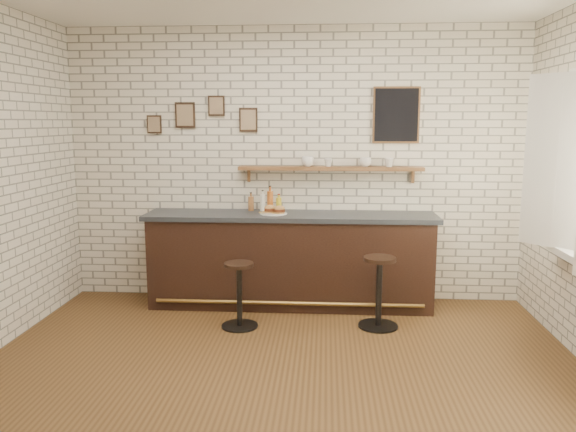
{
  "coord_description": "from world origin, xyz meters",
  "views": [
    {
      "loc": [
        0.35,
        -4.19,
        1.99
      ],
      "look_at": [
        0.01,
        0.9,
        1.12
      ],
      "focal_mm": 35.0,
      "sensor_mm": 36.0,
      "label": 1
    }
  ],
  "objects_px": {
    "sandwich_plate": "(274,214)",
    "condiment_bottle_yellow": "(279,204)",
    "bar_stool_left": "(239,293)",
    "bar_stool_right": "(379,290)",
    "bitters_bottle_white": "(263,202)",
    "shelf_cup_d": "(389,162)",
    "shelf_cup_c": "(366,162)",
    "ciabatta_sandwich": "(275,209)",
    "bitters_bottle_amber": "(270,201)",
    "shelf_cup_b": "(328,163)",
    "bitters_bottle_brown": "(251,203)",
    "bar_counter": "(290,260)",
    "shelf_cup_a": "(308,161)"
  },
  "relations": [
    {
      "from": "bitters_bottle_brown",
      "to": "bitters_bottle_amber",
      "type": "xyz_separation_m",
      "value": [
        0.21,
        0.0,
        0.03
      ]
    },
    {
      "from": "bar_stool_left",
      "to": "bitters_bottle_brown",
      "type": "bearing_deg",
      "value": 89.73
    },
    {
      "from": "bitters_bottle_white",
      "to": "shelf_cup_d",
      "type": "relative_size",
      "value": 2.24
    },
    {
      "from": "bitters_bottle_white",
      "to": "condiment_bottle_yellow",
      "type": "height_order",
      "value": "bitters_bottle_white"
    },
    {
      "from": "bitters_bottle_brown",
      "to": "shelf_cup_b",
      "type": "distance_m",
      "value": 0.96
    },
    {
      "from": "bitters_bottle_white",
      "to": "bar_counter",
      "type": "bearing_deg",
      "value": -28.97
    },
    {
      "from": "condiment_bottle_yellow",
      "to": "shelf_cup_c",
      "type": "bearing_deg",
      "value": 1.6
    },
    {
      "from": "shelf_cup_d",
      "to": "bitters_bottle_amber",
      "type": "bearing_deg",
      "value": -173.54
    },
    {
      "from": "shelf_cup_c",
      "to": "bar_stool_left",
      "type": "bearing_deg",
      "value": 150.76
    },
    {
      "from": "bitters_bottle_brown",
      "to": "shelf_cup_a",
      "type": "relative_size",
      "value": 1.51
    },
    {
      "from": "ciabatta_sandwich",
      "to": "shelf_cup_a",
      "type": "xyz_separation_m",
      "value": [
        0.34,
        0.24,
        0.49
      ]
    },
    {
      "from": "condiment_bottle_yellow",
      "to": "shelf_cup_b",
      "type": "distance_m",
      "value": 0.7
    },
    {
      "from": "bar_counter",
      "to": "bar_stool_right",
      "type": "xyz_separation_m",
      "value": [
        0.9,
        -0.62,
        -0.13
      ]
    },
    {
      "from": "ciabatta_sandwich",
      "to": "shelf_cup_b",
      "type": "height_order",
      "value": "shelf_cup_b"
    },
    {
      "from": "bar_counter",
      "to": "bitters_bottle_amber",
      "type": "height_order",
      "value": "bitters_bottle_amber"
    },
    {
      "from": "ciabatta_sandwich",
      "to": "bitters_bottle_amber",
      "type": "relative_size",
      "value": 0.82
    },
    {
      "from": "bitters_bottle_white",
      "to": "bar_stool_left",
      "type": "relative_size",
      "value": 0.36
    },
    {
      "from": "bar_stool_left",
      "to": "bitters_bottle_white",
      "type": "bearing_deg",
      "value": 81.3
    },
    {
      "from": "bar_stool_right",
      "to": "shelf_cup_c",
      "type": "distance_m",
      "value": 1.43
    },
    {
      "from": "ciabatta_sandwich",
      "to": "shelf_cup_a",
      "type": "bearing_deg",
      "value": 34.69
    },
    {
      "from": "bar_stool_left",
      "to": "shelf_cup_c",
      "type": "bearing_deg",
      "value": 36.02
    },
    {
      "from": "ciabatta_sandwich",
      "to": "bar_stool_left",
      "type": "distance_m",
      "value": 1.02
    },
    {
      "from": "ciabatta_sandwich",
      "to": "bitters_bottle_white",
      "type": "bearing_deg",
      "value": 125.33
    },
    {
      "from": "bar_counter",
      "to": "bar_stool_right",
      "type": "bearing_deg",
      "value": -34.42
    },
    {
      "from": "condiment_bottle_yellow",
      "to": "bar_stool_right",
      "type": "xyz_separation_m",
      "value": [
        1.04,
        -0.79,
        -0.71
      ]
    },
    {
      "from": "condiment_bottle_yellow",
      "to": "bitters_bottle_brown",
      "type": "bearing_deg",
      "value": 180.0
    },
    {
      "from": "shelf_cup_d",
      "to": "bar_stool_right",
      "type": "bearing_deg",
      "value": -95.2
    },
    {
      "from": "shelf_cup_b",
      "to": "bitters_bottle_brown",
      "type": "bearing_deg",
      "value": 131.1
    },
    {
      "from": "bar_stool_left",
      "to": "bar_stool_right",
      "type": "relative_size",
      "value": 0.92
    },
    {
      "from": "shelf_cup_b",
      "to": "shelf_cup_d",
      "type": "bearing_deg",
      "value": -50.67
    },
    {
      "from": "bitters_bottle_brown",
      "to": "shelf_cup_d",
      "type": "height_order",
      "value": "shelf_cup_d"
    },
    {
      "from": "bar_stool_left",
      "to": "shelf_cup_d",
      "type": "relative_size",
      "value": 6.26
    },
    {
      "from": "bitters_bottle_brown",
      "to": "shelf_cup_c",
      "type": "xyz_separation_m",
      "value": [
        1.25,
        0.03,
        0.46
      ]
    },
    {
      "from": "sandwich_plate",
      "to": "bitters_bottle_amber",
      "type": "xyz_separation_m",
      "value": [
        -0.06,
        0.21,
        0.11
      ]
    },
    {
      "from": "bitters_bottle_brown",
      "to": "shelf_cup_a",
      "type": "xyz_separation_m",
      "value": [
        0.62,
        0.03,
        0.46
      ]
    },
    {
      "from": "bitters_bottle_amber",
      "to": "bar_stool_right",
      "type": "relative_size",
      "value": 0.4
    },
    {
      "from": "sandwich_plate",
      "to": "shelf_cup_a",
      "type": "distance_m",
      "value": 0.69
    },
    {
      "from": "ciabatta_sandwich",
      "to": "shelf_cup_b",
      "type": "xyz_separation_m",
      "value": [
        0.56,
        0.24,
        0.48
      ]
    },
    {
      "from": "sandwich_plate",
      "to": "condiment_bottle_yellow",
      "type": "bearing_deg",
      "value": 79.69
    },
    {
      "from": "shelf_cup_c",
      "to": "shelf_cup_d",
      "type": "distance_m",
      "value": 0.25
    },
    {
      "from": "bitters_bottle_brown",
      "to": "condiment_bottle_yellow",
      "type": "bearing_deg",
      "value": 0.0
    },
    {
      "from": "bar_counter",
      "to": "shelf_cup_a",
      "type": "bearing_deg",
      "value": 48.59
    },
    {
      "from": "bitters_bottle_brown",
      "to": "condiment_bottle_yellow",
      "type": "relative_size",
      "value": 1.08
    },
    {
      "from": "bitters_bottle_amber",
      "to": "shelf_cup_a",
      "type": "height_order",
      "value": "shelf_cup_a"
    },
    {
      "from": "sandwich_plate",
      "to": "shelf_cup_b",
      "type": "height_order",
      "value": "shelf_cup_b"
    },
    {
      "from": "bitters_bottle_amber",
      "to": "shelf_cup_c",
      "type": "bearing_deg",
      "value": 1.45
    },
    {
      "from": "bar_counter",
      "to": "shelf_cup_b",
      "type": "xyz_separation_m",
      "value": [
        0.4,
        0.2,
        1.04
      ]
    },
    {
      "from": "bar_counter",
      "to": "shelf_cup_b",
      "type": "relative_size",
      "value": 33.85
    },
    {
      "from": "bitters_bottle_amber",
      "to": "bar_stool_right",
      "type": "xyz_separation_m",
      "value": [
        1.13,
        -0.79,
        -0.75
      ]
    },
    {
      "from": "sandwich_plate",
      "to": "bar_stool_right",
      "type": "distance_m",
      "value": 1.38
    }
  ]
}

